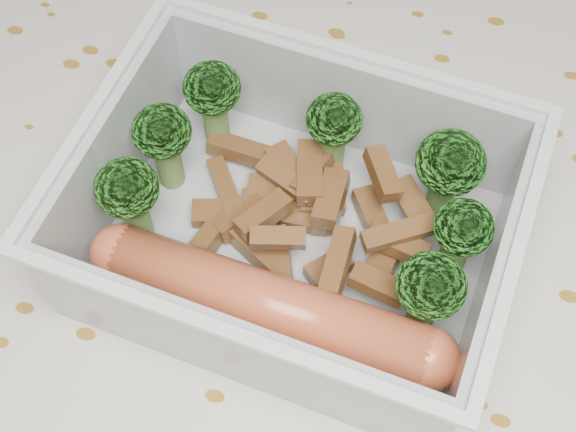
# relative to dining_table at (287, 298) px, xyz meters

# --- Properties ---
(dining_table) EXTENTS (1.40, 0.90, 0.75)m
(dining_table) POSITION_rel_dining_table_xyz_m (0.00, 0.00, 0.00)
(dining_table) COLOR brown
(dining_table) RESTS_ON ground
(tablecloth) EXTENTS (1.46, 0.96, 0.19)m
(tablecloth) POSITION_rel_dining_table_xyz_m (0.00, 0.00, 0.05)
(tablecloth) COLOR beige
(tablecloth) RESTS_ON dining_table
(lunch_container) EXTENTS (0.21, 0.17, 0.07)m
(lunch_container) POSITION_rel_dining_table_xyz_m (0.01, -0.01, 0.11)
(lunch_container) COLOR silver
(lunch_container) RESTS_ON tablecloth
(broccoli_florets) EXTENTS (0.18, 0.10, 0.05)m
(broccoli_florets) POSITION_rel_dining_table_xyz_m (0.01, 0.01, 0.13)
(broccoli_florets) COLOR #608C3F
(broccoli_florets) RESTS_ON lunch_container
(meat_pile) EXTENTS (0.12, 0.09, 0.03)m
(meat_pile) POSITION_rel_dining_table_xyz_m (0.01, 0.00, 0.11)
(meat_pile) COLOR brown
(meat_pile) RESTS_ON lunch_container
(sausage) EXTENTS (0.17, 0.04, 0.03)m
(sausage) POSITION_rel_dining_table_xyz_m (0.01, -0.06, 0.11)
(sausage) COLOR #BD5330
(sausage) RESTS_ON lunch_container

